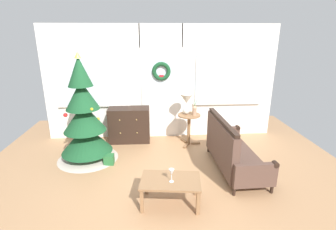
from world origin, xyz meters
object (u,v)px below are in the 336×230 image
object	(u,v)px
dresser_cabinet	(129,125)
flower_vase	(194,110)
gift_box	(109,159)
christmas_tree	(85,123)
coffee_table	(170,183)
table_lamp	(186,101)
wine_glass	(172,173)
settee_sofa	(231,150)
side_table	(189,123)

from	to	relation	value
dresser_cabinet	flower_vase	size ratio (longest dim) A/B	2.58
flower_vase	gift_box	bearing A→B (deg)	-156.79
christmas_tree	coffee_table	distance (m)	2.16
dresser_cabinet	gift_box	distance (m)	1.15
table_lamp	coffee_table	distance (m)	2.23
dresser_cabinet	coffee_table	bearing A→B (deg)	-71.99
table_lamp	dresser_cabinet	bearing A→B (deg)	169.60
wine_glass	gift_box	world-z (taller)	wine_glass
table_lamp	gift_box	size ratio (longest dim) A/B	2.41
gift_box	settee_sofa	bearing A→B (deg)	-9.11
christmas_tree	flower_vase	bearing A→B (deg)	12.57
christmas_tree	table_lamp	xyz separation A→B (m)	(2.01, 0.58, 0.23)
christmas_tree	dresser_cabinet	world-z (taller)	christmas_tree
settee_sofa	coffee_table	xyz separation A→B (m)	(-1.14, -0.89, -0.05)
side_table	table_lamp	size ratio (longest dim) A/B	1.56
christmas_tree	gift_box	size ratio (longest dim) A/B	11.23
settee_sofa	flower_vase	bearing A→B (deg)	113.84
settee_sofa	flower_vase	distance (m)	1.27
christmas_tree	flower_vase	xyz separation A→B (m)	(2.17, 0.48, 0.06)
christmas_tree	dresser_cabinet	size ratio (longest dim) A/B	2.27
coffee_table	gift_box	distance (m)	1.65
dresser_cabinet	wine_glass	distance (m)	2.48
gift_box	side_table	bearing A→B (deg)	26.22
christmas_tree	settee_sofa	distance (m)	2.74
christmas_tree	side_table	size ratio (longest dim) A/B	2.98
coffee_table	gift_box	bearing A→B (deg)	130.54
side_table	wine_glass	distance (m)	2.16
wine_glass	dresser_cabinet	bearing A→B (deg)	107.90
flower_vase	coffee_table	distance (m)	2.14
settee_sofa	flower_vase	world-z (taller)	flower_vase
table_lamp	coffee_table	bearing A→B (deg)	-103.45
dresser_cabinet	settee_sofa	xyz separation A→B (m)	(1.89, -1.42, -0.01)
dresser_cabinet	gift_box	world-z (taller)	dresser_cabinet
dresser_cabinet	settee_sofa	size ratio (longest dim) A/B	0.54
side_table	coffee_table	size ratio (longest dim) A/B	0.77
coffee_table	dresser_cabinet	bearing A→B (deg)	108.01
gift_box	flower_vase	bearing A→B (deg)	23.21
flower_vase	wine_glass	xyz separation A→B (m)	(-0.65, -2.03, -0.28)
christmas_tree	table_lamp	size ratio (longest dim) A/B	4.67
flower_vase	table_lamp	bearing A→B (deg)	147.99
coffee_table	christmas_tree	bearing A→B (deg)	135.25
dresser_cabinet	table_lamp	bearing A→B (deg)	-10.40
side_table	dresser_cabinet	bearing A→B (deg)	168.37
table_lamp	coffee_table	size ratio (longest dim) A/B	0.49
table_lamp	flower_vase	size ratio (longest dim) A/B	1.26
dresser_cabinet	table_lamp	world-z (taller)	table_lamp
side_table	flower_vase	world-z (taller)	flower_vase
table_lamp	flower_vase	world-z (taller)	table_lamp
dresser_cabinet	side_table	bearing A→B (deg)	-11.63
christmas_tree	settee_sofa	world-z (taller)	christmas_tree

